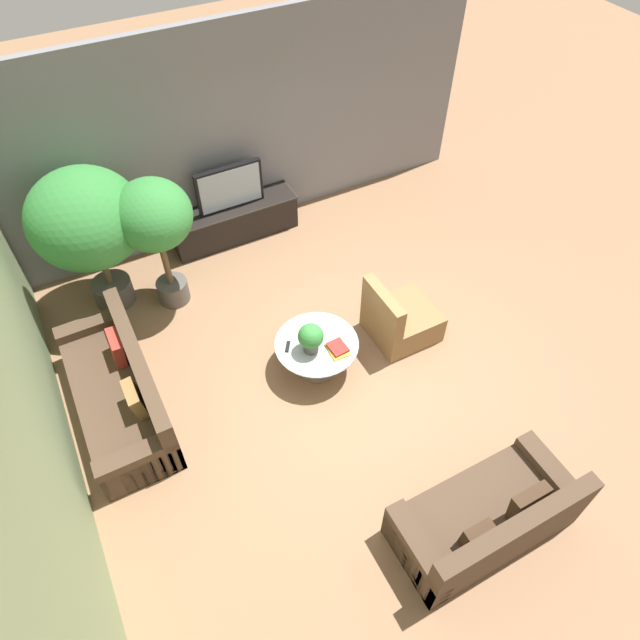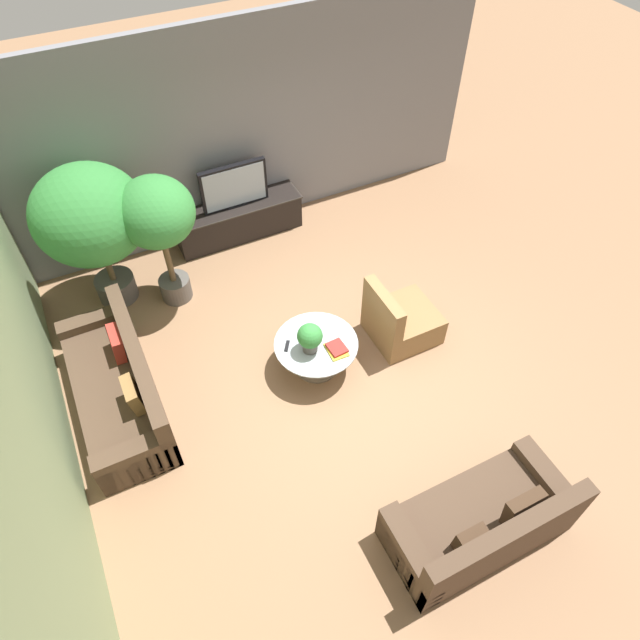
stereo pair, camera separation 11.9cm
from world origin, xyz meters
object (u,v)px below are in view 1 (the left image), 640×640
(television, at_px, (230,188))
(couch_near_entry, at_px, (487,519))
(coffee_table, at_px, (317,350))
(potted_palm_tall, at_px, (87,222))
(media_console, at_px, (234,221))
(couch_by_wall, at_px, (121,392))
(potted_palm_corner, at_px, (154,221))
(potted_plant_tabletop, at_px, (311,337))
(armchair_wicker, at_px, (399,320))

(television, xyz_separation_m, couch_near_entry, (0.44, -5.35, -0.58))
(television, height_order, coffee_table, television)
(potted_palm_tall, bearing_deg, media_console, 14.24)
(media_console, bearing_deg, television, -90.00)
(couch_by_wall, relative_size, potted_palm_corner, 1.16)
(television, xyz_separation_m, potted_palm_corner, (-1.24, -0.85, 0.48))
(potted_palm_corner, relative_size, potted_plant_tabletop, 4.74)
(coffee_table, xyz_separation_m, potted_palm_tall, (-1.90, 2.27, 1.04))
(potted_palm_tall, bearing_deg, potted_plant_tabletop, -52.34)
(potted_palm_tall, relative_size, potted_plant_tabletop, 5.06)
(coffee_table, height_order, potted_palm_corner, potted_palm_corner)
(couch_by_wall, xyz_separation_m, potted_plant_tabletop, (2.13, -0.56, 0.37))
(armchair_wicker, relative_size, potted_plant_tabletop, 2.19)
(couch_near_entry, bearing_deg, television, -85.34)
(potted_palm_corner, height_order, potted_plant_tabletop, potted_palm_corner)
(couch_near_entry, bearing_deg, armchair_wicker, -104.52)
(armchair_wicker, bearing_deg, couch_by_wall, 81.06)
(potted_palm_corner, bearing_deg, couch_near_entry, -69.54)
(television, bearing_deg, potted_palm_corner, -145.70)
(couch_by_wall, distance_m, potted_palm_tall, 2.08)
(armchair_wicker, bearing_deg, media_console, 21.45)
(couch_near_entry, height_order, armchair_wicker, armchair_wicker)
(couch_near_entry, distance_m, potted_palm_corner, 4.92)
(coffee_table, relative_size, armchair_wicker, 1.16)
(potted_palm_corner, bearing_deg, couch_by_wall, -126.77)
(armchair_wicker, distance_m, potted_plant_tabletop, 1.32)
(potted_palm_tall, relative_size, potted_palm_corner, 1.07)
(couch_near_entry, xyz_separation_m, armchair_wicker, (0.66, 2.56, -0.01))
(media_console, xyz_separation_m, potted_palm_corner, (-1.24, -0.85, 1.06))
(couch_by_wall, relative_size, couch_near_entry, 1.22)
(couch_near_entry, distance_m, potted_palm_tall, 5.52)
(television, relative_size, potted_palm_corner, 0.52)
(couch_by_wall, height_order, potted_palm_corner, potted_palm_corner)
(couch_by_wall, xyz_separation_m, armchair_wicker, (3.40, -0.53, -0.01))
(couch_by_wall, relative_size, armchair_wicker, 2.51)
(television, bearing_deg, couch_near_entry, -85.34)
(couch_near_entry, xyz_separation_m, potted_palm_corner, (-1.68, 4.50, 1.06))
(television, height_order, potted_plant_tabletop, television)
(armchair_wicker, xyz_separation_m, potted_palm_tall, (-3.06, 2.30, 1.07))
(potted_plant_tabletop, bearing_deg, media_console, 86.66)
(couch_near_entry, bearing_deg, media_console, -85.34)
(media_console, bearing_deg, armchair_wicker, -68.55)
(couch_by_wall, distance_m, potted_palm_corner, 2.06)
(potted_palm_corner, bearing_deg, potted_palm_tall, 153.80)
(armchair_wicker, bearing_deg, potted_plant_tabletop, 91.28)
(couch_by_wall, xyz_separation_m, potted_palm_corner, (1.05, 1.41, 1.06))
(media_console, xyz_separation_m, armchair_wicker, (1.10, -2.80, -0.01))
(potted_palm_tall, distance_m, potted_plant_tabletop, 3.02)
(coffee_table, distance_m, potted_palm_tall, 3.14)
(television, distance_m, coffee_table, 2.83)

